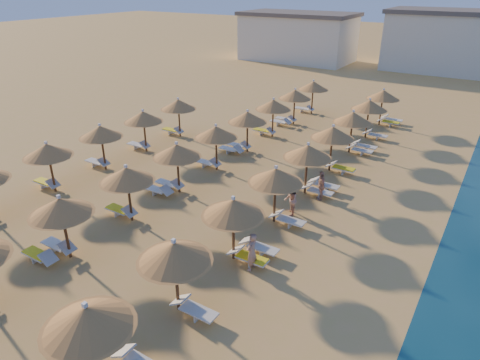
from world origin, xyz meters
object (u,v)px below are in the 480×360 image
Objects in this scene: beachgoer_a at (252,252)px; beachgoer_c at (321,185)px; parasol_row_west at (177,152)px; beachgoer_b at (290,200)px; parasol_row_east at (276,177)px.

beachgoer_c is at bearing 177.73° from beachgoer_a.
parasol_row_west is 8.03m from beachgoer_a.
parasol_row_west is 6.51m from beachgoer_b.
beachgoer_b is at bearing -174.79° from beachgoer_a.
parasol_row_west is 24.01× the size of beachgoer_c.
parasol_row_east reaches higher than beachgoer_a.
parasol_row_east is at bearing 0.00° from parasol_row_west.
beachgoer_c is (0.98, 3.36, -1.58)m from parasol_row_east.
beachgoer_b is 2.45m from beachgoer_c.
beachgoer_b is at bearing -51.47° from beachgoer_c.
beachgoer_b is at bearing 70.38° from parasol_row_east.
beachgoer_a is 1.03× the size of beachgoer_c.
beachgoer_b is (6.24, 1.00, -1.57)m from parasol_row_west.
parasol_row_west is 23.71× the size of beachgoer_b.
parasol_row_west is 23.21× the size of beachgoer_a.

